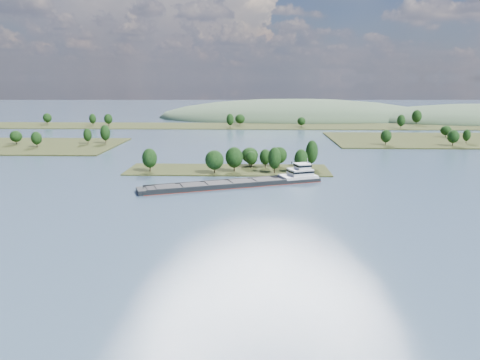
{
  "coord_description": "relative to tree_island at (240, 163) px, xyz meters",
  "views": [
    {
      "loc": [
        13.54,
        -48.77,
        44.92
      ],
      "look_at": [
        7.65,
        130.0,
        6.0
      ],
      "focal_mm": 35.0,
      "sensor_mm": 36.0,
      "label": 1
    }
  ],
  "objects": [
    {
      "name": "hill_west",
      "position": [
        54.06,
        320.73,
        -4.11
      ],
      "size": [
        320.0,
        160.0,
        44.0
      ],
      "primitive_type": "ellipsoid",
      "color": "#425A3E",
      "rests_on": "ground"
    },
    {
      "name": "back_shoreline",
      "position": [
        3.95,
        220.4,
        -3.34
      ],
      "size": [
        900.0,
        60.0,
        15.79
      ],
      "color": "#2C3316",
      "rests_on": "ground"
    },
    {
      "name": "cargo_barge",
      "position": [
        3.28,
        -32.17,
        -2.75
      ],
      "size": [
        77.86,
        37.47,
        10.8
      ],
      "color": "black",
      "rests_on": "ground"
    },
    {
      "name": "ground",
      "position": [
        -5.94,
        -59.27,
        -4.11
      ],
      "size": [
        1800.0,
        1800.0,
        0.0
      ],
      "primitive_type": "plane",
      "color": "#3C4F68",
      "rests_on": "ground"
    },
    {
      "name": "tree_island",
      "position": [
        0.0,
        0.0,
        0.0
      ],
      "size": [
        100.0,
        30.24,
        15.19
      ],
      "color": "#2C3316",
      "rests_on": "ground"
    }
  ]
}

